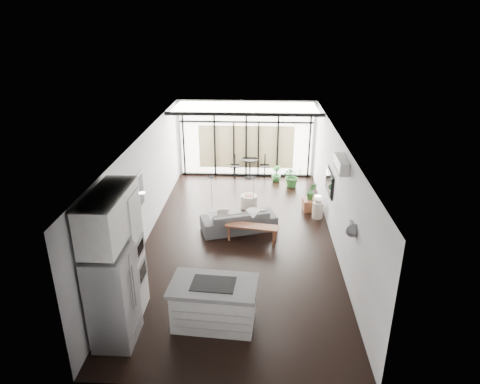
# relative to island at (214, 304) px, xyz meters

# --- Properties ---
(floor) EXTENTS (5.00, 10.00, 0.00)m
(floor) POSITION_rel_island_xyz_m (0.32, 3.42, -0.45)
(floor) COLOR black
(floor) RESTS_ON ground
(ceiling) EXTENTS (5.00, 10.00, 0.00)m
(ceiling) POSITION_rel_island_xyz_m (0.32, 3.42, 2.35)
(ceiling) COLOR white
(ceiling) RESTS_ON ground
(wall_left) EXTENTS (0.02, 10.00, 2.80)m
(wall_left) POSITION_rel_island_xyz_m (-2.18, 3.42, 0.95)
(wall_left) COLOR silver
(wall_left) RESTS_ON ground
(wall_right) EXTENTS (0.02, 10.00, 2.80)m
(wall_right) POSITION_rel_island_xyz_m (2.82, 3.42, 0.95)
(wall_right) COLOR silver
(wall_right) RESTS_ON ground
(wall_back) EXTENTS (5.00, 0.02, 2.80)m
(wall_back) POSITION_rel_island_xyz_m (0.32, 8.42, 0.95)
(wall_back) COLOR silver
(wall_back) RESTS_ON ground
(wall_front) EXTENTS (5.00, 0.02, 2.80)m
(wall_front) POSITION_rel_island_xyz_m (0.32, -1.58, 0.95)
(wall_front) COLOR silver
(wall_front) RESTS_ON ground
(glazing) EXTENTS (5.00, 0.20, 2.80)m
(glazing) POSITION_rel_island_xyz_m (0.32, 8.30, 0.95)
(glazing) COLOR black
(glazing) RESTS_ON ground
(skylight) EXTENTS (4.70, 1.90, 0.06)m
(skylight) POSITION_rel_island_xyz_m (0.32, 7.42, 2.32)
(skylight) COLOR white
(skylight) RESTS_ON ceiling
(neighbour_building) EXTENTS (3.50, 0.02, 1.60)m
(neighbour_building) POSITION_rel_island_xyz_m (0.32, 8.37, 0.65)
(neighbour_building) COLOR beige
(neighbour_building) RESTS_ON ground
(island) EXTENTS (1.73, 1.11, 0.91)m
(island) POSITION_rel_island_xyz_m (0.00, 0.00, 0.00)
(island) COLOR white
(island) RESTS_ON floor
(cooktop) EXTENTS (0.87, 0.61, 0.01)m
(cooktop) POSITION_rel_island_xyz_m (0.00, 0.00, 0.46)
(cooktop) COLOR black
(cooktop) RESTS_ON island
(fridge) EXTENTS (0.71, 0.89, 1.84)m
(fridge) POSITION_rel_island_xyz_m (-1.75, -0.53, 0.47)
(fridge) COLOR gray
(fridge) RESTS_ON floor
(appliance_column) EXTENTS (0.67, 0.70, 2.59)m
(appliance_column) POSITION_rel_island_xyz_m (-1.80, 0.37, 0.84)
(appliance_column) COLOR white
(appliance_column) RESTS_ON floor
(upper_cabinets) EXTENTS (0.62, 1.75, 0.86)m
(upper_cabinets) POSITION_rel_island_xyz_m (-1.80, -0.08, 1.90)
(upper_cabinets) COLOR white
(upper_cabinets) RESTS_ON wall_left
(pendant_left) EXTENTS (0.26, 0.26, 0.18)m
(pendant_left) POSITION_rel_island_xyz_m (-0.08, 0.77, 1.57)
(pendant_left) COLOR white
(pendant_left) RESTS_ON ceiling
(pendant_right) EXTENTS (0.26, 0.26, 0.18)m
(pendant_right) POSITION_rel_island_xyz_m (0.72, 0.77, 1.57)
(pendant_right) COLOR white
(pendant_right) RESTS_ON ceiling
(sofa) EXTENTS (2.16, 1.22, 0.81)m
(sofa) POSITION_rel_island_xyz_m (0.27, 3.96, -0.05)
(sofa) COLOR #4C4C4E
(sofa) RESTS_ON floor
(console_bench) EXTENTS (1.46, 0.61, 0.46)m
(console_bench) POSITION_rel_island_xyz_m (0.66, 3.34, -0.22)
(console_bench) COLOR brown
(console_bench) RESTS_ON floor
(pouf) EXTENTS (0.53, 0.53, 0.41)m
(pouf) POSITION_rel_island_xyz_m (0.52, 5.46, -0.25)
(pouf) COLOR beige
(pouf) RESTS_ON floor
(crate) EXTENTS (0.50, 0.50, 0.35)m
(crate) POSITION_rel_island_xyz_m (2.42, 5.37, -0.28)
(crate) COLOR brown
(crate) RESTS_ON floor
(plant_tall) EXTENTS (0.84, 0.90, 0.59)m
(plant_tall) POSITION_rel_island_xyz_m (1.99, 7.32, -0.16)
(plant_tall) COLOR #2D6D2E
(plant_tall) RESTS_ON floor
(plant_med) EXTENTS (0.63, 0.67, 0.33)m
(plant_med) POSITION_rel_island_xyz_m (1.43, 7.77, -0.29)
(plant_med) COLOR #2D6D2E
(plant_med) RESTS_ON floor
(plant_crate) EXTENTS (0.36, 0.58, 0.24)m
(plant_crate) POSITION_rel_island_xyz_m (2.42, 5.37, 0.02)
(plant_crate) COLOR #2D6D2E
(plant_crate) RESTS_ON crate
(milk_can) EXTENTS (0.35, 0.35, 0.61)m
(milk_can) POSITION_rel_island_xyz_m (2.57, 4.83, -0.15)
(milk_can) COLOR beige
(milk_can) RESTS_ON floor
(bistro_set) EXTENTS (1.43, 0.65, 0.67)m
(bistro_set) POSITION_rel_island_xyz_m (0.47, 8.14, -0.12)
(bistro_set) COLOR black
(bistro_set) RESTS_ON floor
(tv) EXTENTS (0.05, 1.10, 0.65)m
(tv) POSITION_rel_island_xyz_m (2.78, 4.42, 0.85)
(tv) COLOR black
(tv) RESTS_ON wall_right
(ac_unit) EXTENTS (0.22, 0.90, 0.30)m
(ac_unit) POSITION_rel_island_xyz_m (2.70, 2.62, 2.00)
(ac_unit) COLOR silver
(ac_unit) RESTS_ON wall_right
(framed_art) EXTENTS (0.04, 0.70, 0.90)m
(framed_art) POSITION_rel_island_xyz_m (-2.15, 2.92, 1.10)
(framed_art) COLOR black
(framed_art) RESTS_ON wall_left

